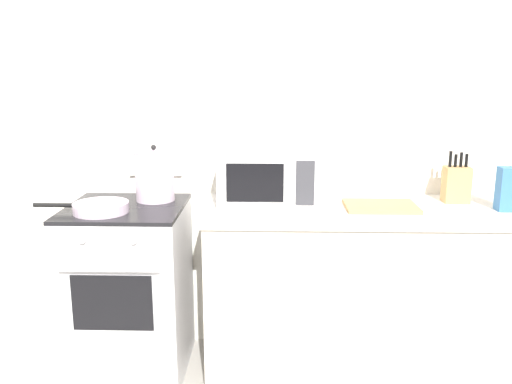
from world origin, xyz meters
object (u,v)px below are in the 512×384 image
at_px(stock_pot, 155,175).
at_px(knife_block, 456,184).
at_px(pasta_box, 506,189).
at_px(microwave, 268,176).
at_px(stove, 129,289).
at_px(cutting_board, 381,206).
at_px(frying_pan, 100,207).

bearing_deg(stock_pot, knife_block, 0.12).
xyz_separation_m(knife_block, pasta_box, (0.19, -0.17, 0.01)).
xyz_separation_m(stock_pot, microwave, (0.60, -0.06, 0.01)).
relative_size(stove, microwave, 1.84).
height_order(stove, cutting_board, cutting_board).
bearing_deg(pasta_box, microwave, 174.79).
height_order(microwave, pasta_box, microwave).
bearing_deg(frying_pan, stove, 54.20).
bearing_deg(stove, cutting_board, 0.05).
xyz_separation_m(microwave, pasta_box, (1.19, -0.11, -0.04)).
distance_m(frying_pan, microwave, 0.86).
xyz_separation_m(stove, frying_pan, (-0.09, -0.12, 0.48)).
bearing_deg(stove, stock_pot, 45.99).
distance_m(knife_block, pasta_box, 0.25).
relative_size(cutting_board, pasta_box, 1.64).
bearing_deg(stove, microwave, 6.13).
bearing_deg(frying_pan, knife_block, 8.23).
height_order(microwave, knife_block, microwave).
xyz_separation_m(stove, stock_pot, (0.13, 0.14, 0.60)).
relative_size(microwave, pasta_box, 2.27).
height_order(stock_pot, microwave, stock_pot).
distance_m(stock_pot, knife_block, 1.60).
distance_m(stock_pot, pasta_box, 1.80).
bearing_deg(microwave, stock_pot, 174.45).
bearing_deg(stock_pot, pasta_box, -5.32).
height_order(knife_block, pasta_box, knife_block).
xyz_separation_m(cutting_board, pasta_box, (0.61, -0.03, 0.10)).
distance_m(stock_pot, frying_pan, 0.36).
relative_size(frying_pan, knife_block, 1.72).
relative_size(frying_pan, microwave, 0.94).
relative_size(stove, knife_block, 3.36).
bearing_deg(stock_pot, microwave, -5.55).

